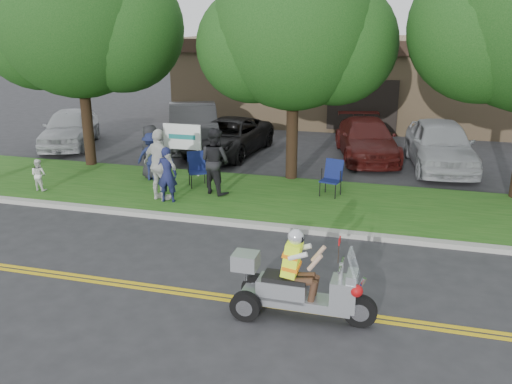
% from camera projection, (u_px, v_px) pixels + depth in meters
% --- Properties ---
extents(ground, '(120.00, 120.00, 0.00)m').
position_uv_depth(ground, '(191.00, 280.00, 10.66)').
color(ground, '#28282B').
rests_on(ground, ground).
extents(centerline_near, '(60.00, 0.10, 0.01)m').
position_uv_depth(centerline_near, '(179.00, 294.00, 10.12)').
color(centerline_near, gold).
rests_on(centerline_near, ground).
extents(centerline_far, '(60.00, 0.10, 0.01)m').
position_uv_depth(centerline_far, '(183.00, 290.00, 10.27)').
color(centerline_far, gold).
rests_on(centerline_far, ground).
extents(curb, '(60.00, 0.25, 0.12)m').
position_uv_depth(curb, '(237.00, 223.00, 13.44)').
color(curb, '#A8A89E').
rests_on(curb, ground).
extents(grass_verge, '(60.00, 4.00, 0.10)m').
position_uv_depth(grass_verge, '(259.00, 197.00, 15.41)').
color(grass_verge, '#1B5115').
rests_on(grass_verge, ground).
extents(commercial_building, '(18.00, 8.20, 4.00)m').
position_uv_depth(commercial_building, '(370.00, 79.00, 26.94)').
color(commercial_building, '#9E7F5B').
rests_on(commercial_building, ground).
extents(tree_left, '(6.62, 5.40, 7.78)m').
position_uv_depth(tree_left, '(80.00, 20.00, 17.24)').
color(tree_left, '#332114').
rests_on(tree_left, ground).
extents(tree_mid, '(5.88, 4.80, 7.05)m').
position_uv_depth(tree_mid, '(296.00, 35.00, 15.79)').
color(tree_mid, '#332114').
rests_on(tree_mid, ground).
extents(business_sign, '(1.25, 0.06, 1.75)m').
position_uv_depth(business_sign, '(182.00, 140.00, 17.06)').
color(business_sign, silver).
rests_on(business_sign, ground).
extents(trike_scooter, '(2.48, 0.83, 1.63)m').
position_uv_depth(trike_scooter, '(297.00, 287.00, 9.18)').
color(trike_scooter, black).
rests_on(trike_scooter, ground).
extents(lawn_chair_a, '(0.65, 0.66, 1.01)m').
position_uv_depth(lawn_chair_a, '(332.00, 175.00, 15.30)').
color(lawn_chair_a, black).
rests_on(lawn_chair_a, grass_verge).
extents(lawn_chair_b, '(0.74, 0.75, 1.02)m').
position_uv_depth(lawn_chair_b, '(197.00, 167.00, 16.17)').
color(lawn_chair_b, black).
rests_on(lawn_chair_b, grass_verge).
extents(spectator_adult_left, '(0.61, 0.45, 1.54)m').
position_uv_depth(spectator_adult_left, '(167.00, 174.00, 14.66)').
color(spectator_adult_left, '#191E47').
rests_on(spectator_adult_left, grass_verge).
extents(spectator_adult_mid, '(1.13, 1.03, 1.89)m').
position_uv_depth(spectator_adult_mid, '(215.00, 161.00, 15.33)').
color(spectator_adult_mid, black).
rests_on(spectator_adult_mid, grass_verge).
extents(spectator_adult_right, '(1.26, 0.88, 1.98)m').
position_uv_depth(spectator_adult_right, '(160.00, 165.00, 14.74)').
color(spectator_adult_right, silver).
rests_on(spectator_adult_right, grass_verge).
extents(spectator_chair_a, '(0.97, 0.57, 1.49)m').
position_uv_depth(spectator_chair_a, '(152.00, 156.00, 16.65)').
color(spectator_chair_a, '#192047').
rests_on(spectator_chair_a, grass_verge).
extents(spectator_chair_b, '(0.94, 0.75, 1.69)m').
position_uv_depth(spectator_chair_b, '(151.00, 152.00, 16.78)').
color(spectator_chair_b, black).
rests_on(spectator_chair_b, grass_verge).
extents(child_right, '(0.49, 0.40, 0.93)m').
position_uv_depth(child_right, '(39.00, 175.00, 15.72)').
color(child_right, white).
rests_on(child_right, grass_verge).
extents(parked_car_far_left, '(3.18, 4.71, 1.49)m').
position_uv_depth(parked_car_far_left, '(70.00, 128.00, 21.50)').
color(parked_car_far_left, '#A9ABB0').
rests_on(parked_car_far_left, ground).
extents(parked_car_left, '(3.71, 5.47, 1.71)m').
position_uv_depth(parked_car_left, '(193.00, 126.00, 21.20)').
color(parked_car_left, '#28282A').
rests_on(parked_car_left, ground).
extents(parked_car_mid, '(2.65, 4.97, 1.33)m').
position_uv_depth(parked_car_mid, '(228.00, 137.00, 20.25)').
color(parked_car_mid, black).
rests_on(parked_car_mid, ground).
extents(parked_car_right, '(2.97, 5.06, 1.38)m').
position_uv_depth(parked_car_right, '(367.00, 139.00, 19.77)').
color(parked_car_right, '#44120F').
rests_on(parked_car_right, ground).
extents(parked_car_far_right, '(2.58, 5.08, 1.66)m').
position_uv_depth(parked_car_far_right, '(440.00, 144.00, 18.34)').
color(parked_car_far_right, '#A5A7AC').
rests_on(parked_car_far_right, ground).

